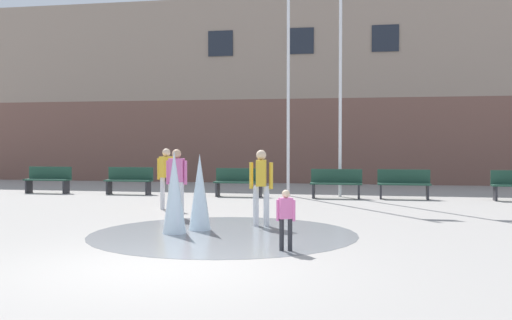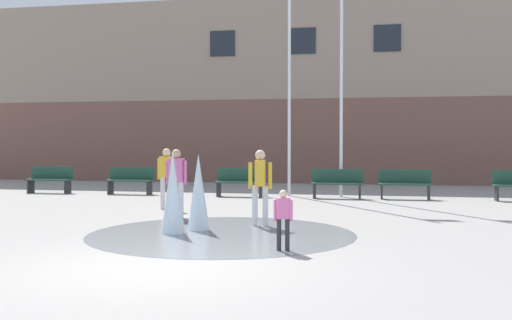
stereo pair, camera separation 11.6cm
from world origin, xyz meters
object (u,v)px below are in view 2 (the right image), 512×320
park_bench_under_right_flagpole (405,184)px  park_bench_center (337,183)px  park_bench_under_left_flagpole (240,182)px  child_with_pink_shirt (283,215)px  park_bench_left_of_flagpoles (131,180)px  adult_watching (260,181)px  adult_in_red (176,178)px  park_bench_far_left (50,179)px  flagpole_left (290,52)px  flagpole_right (342,54)px  adult_near_bench (167,174)px

park_bench_under_right_flagpole → park_bench_center: bearing=-175.8°
park_bench_under_left_flagpole → child_with_pink_shirt: child_with_pink_shirt is taller
park_bench_under_left_flagpole → park_bench_under_right_flagpole: same height
park_bench_left_of_flagpoles → adult_watching: size_ratio=1.01×
adult_in_red → park_bench_far_left: bearing=-41.5°
flagpole_left → flagpole_right: 1.69m
flagpole_left → park_bench_far_left: bearing=-176.4°
park_bench_far_left → park_bench_under_left_flagpole: (6.77, -0.06, 0.00)m
park_bench_under_right_flagpole → adult_watching: bearing=-115.8°
park_bench_center → park_bench_under_right_flagpole: 2.07m
park_bench_center → adult_near_bench: adult_near_bench is taller
park_bench_center → park_bench_under_right_flagpole: same height
park_bench_left_of_flagpoles → adult_watching: adult_watching is taller
park_bench_center → flagpole_right: size_ratio=0.18×
park_bench_far_left → flagpole_left: flagpole_left is taller
park_bench_left_of_flagpoles → flagpole_left: bearing=4.7°
park_bench_left_of_flagpoles → adult_in_red: 6.88m
park_bench_under_right_flagpole → adult_watching: adult_watching is taller
park_bench_far_left → flagpole_left: 9.34m
adult_in_red → adult_watching: 2.35m
park_bench_far_left → adult_in_red: size_ratio=1.01×
park_bench_left_of_flagpoles → adult_near_bench: 5.01m
park_bench_center → adult_in_red: size_ratio=1.01×
park_bench_far_left → park_bench_under_left_flagpole: same height
adult_in_red → park_bench_under_right_flagpole: bearing=-133.2°
park_bench_center → adult_in_red: adult_in_red is taller
park_bench_under_left_flagpole → adult_near_bench: adult_near_bench is taller
park_bench_under_left_flagpole → flagpole_left: flagpole_left is taller
child_with_pink_shirt → flagpole_left: 10.86m
park_bench_center → adult_near_bench: (-4.18, -3.95, 0.45)m
park_bench_under_right_flagpole → adult_in_red: adult_in_red is taller
park_bench_under_left_flagpole → flagpole_left: 4.54m
adult_watching → flagpole_left: (-0.38, 7.22, 3.77)m
adult_near_bench → flagpole_right: (4.29, 4.59, 3.66)m
park_bench_under_left_flagpole → adult_watching: bearing=-73.8°
park_bench_under_right_flagpole → adult_in_red: (-5.41, -5.79, 0.45)m
park_bench_left_of_flagpoles → park_bench_under_left_flagpole: size_ratio=1.00×
adult_in_red → adult_near_bench: size_ratio=1.00×
child_with_pink_shirt → flagpole_left: flagpole_left is taller
adult_in_red → child_with_pink_shirt: adult_in_red is taller
adult_in_red → child_with_pink_shirt: bearing=129.5°
adult_in_red → adult_near_bench: bearing=-63.8°
child_with_pink_shirt → adult_watching: adult_watching is taller
adult_near_bench → child_with_pink_shirt: adult_near_bench is taller
flagpole_left → adult_in_red: bearing=-105.7°
park_bench_under_right_flagpole → adult_in_red: bearing=-133.1°
adult_in_red → adult_watching: (2.15, -0.94, 0.00)m
park_bench_under_right_flagpole → flagpole_left: 5.60m
park_bench_far_left → park_bench_under_right_flagpole: 11.95m
park_bench_far_left → flagpole_left: size_ratio=0.18×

